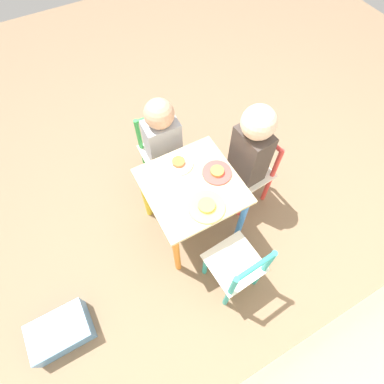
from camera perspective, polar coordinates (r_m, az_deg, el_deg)
name	(u,v)px	position (r m, az deg, el deg)	size (l,w,h in m)	color
ground_plane	(192,224)	(1.98, 0.00, -6.16)	(6.00, 6.00, 0.00)	#7F664C
kids_table	(192,194)	(1.63, 0.00, -0.37)	(0.49, 0.49, 0.50)	beige
chair_red	(250,172)	(1.91, 10.95, 3.80)	(0.28, 0.28, 0.53)	silver
chair_green	(162,153)	(1.97, -5.73, 7.41)	(0.27, 0.27, 0.53)	silver
chair_teal	(237,268)	(1.63, 8.51, -14.05)	(0.28, 0.28, 0.53)	silver
child_left	(249,152)	(1.69, 10.75, 7.42)	(0.23, 0.21, 0.81)	#4C608E
child_front	(164,141)	(1.79, -5.44, 9.63)	(0.20, 0.22, 0.73)	#38383D
plate_left	(217,172)	(1.58, 4.78, 3.77)	(0.16, 0.16, 0.03)	#E54C47
plate_front	(179,163)	(1.61, -2.57, 5.53)	(0.16, 0.16, 0.03)	white
plate_back	(207,206)	(1.48, 2.78, -2.75)	(0.19, 0.19, 0.03)	#EADB66
storage_bin	(61,332)	(1.89, -23.74, -23.20)	(0.30, 0.21, 0.13)	#4C7FB7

